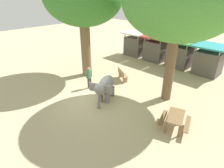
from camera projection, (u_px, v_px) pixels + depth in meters
name	position (u px, v px, depth m)	size (l,w,h in m)	color
ground_plane	(96.00, 101.00, 12.63)	(60.00, 60.00, 0.00)	tan
elephant	(105.00, 86.00, 12.29)	(1.83, 2.25, 1.58)	slate
person_handler	(89.00, 76.00, 13.91)	(0.32, 0.51, 1.62)	#3F3833
shade_tree_secondary	(179.00, 0.00, 10.27)	(6.52, 5.97, 8.44)	brown
wooden_bench	(122.00, 74.00, 15.42)	(1.41, 1.04, 0.88)	#9E7A51
picnic_table_near	(175.00, 119.00, 9.90)	(1.88, 1.90, 0.78)	brown
market_stall_white	(136.00, 45.00, 21.13)	(2.50, 2.50, 2.52)	#59514C
market_stall_red	(156.00, 49.00, 19.49)	(2.50, 2.50, 2.52)	#59514C
market_stall_green	(180.00, 55.00, 17.85)	(2.50, 2.50, 2.52)	#59514C
market_stall_teal	(209.00, 61.00, 16.21)	(2.50, 2.50, 2.52)	#59514C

